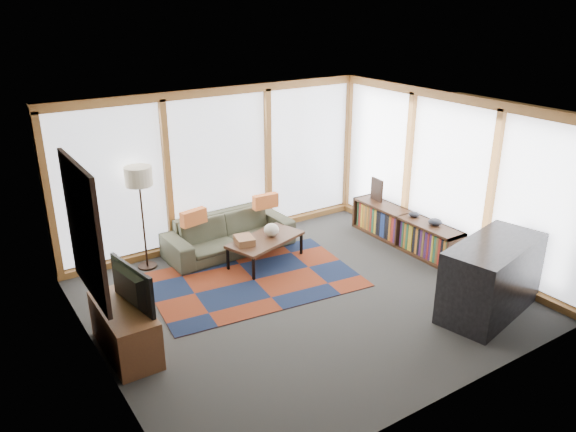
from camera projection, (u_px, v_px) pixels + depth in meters
ground at (304, 298)px, 7.80m from camera, size 5.50×5.50×0.00m
room_envelope at (311, 177)px, 7.92m from camera, size 5.52×5.02×2.62m
rug at (254, 280)px, 8.29m from camera, size 3.16×2.22×0.01m
sofa at (229, 234)px, 9.13m from camera, size 2.12×0.88×0.61m
pillow_left at (194, 217)px, 8.66m from camera, size 0.45×0.21×0.24m
pillow_right at (265, 201)px, 9.34m from camera, size 0.44×0.16×0.24m
floor_lamp at (143, 219)px, 8.41m from camera, size 0.41×0.41×1.62m
coffee_table at (266, 250)px, 8.79m from camera, size 1.35×0.95×0.41m
book_stack at (244, 240)px, 8.51m from camera, size 0.32×0.37×0.11m
vase at (271, 230)px, 8.77m from camera, size 0.25×0.25×0.21m
bookshelf at (404, 230)px, 9.37m from camera, size 0.41×2.23×0.56m
bowl_a at (435, 222)px, 8.81m from camera, size 0.24×0.24×0.11m
bowl_b at (414, 214)px, 9.14m from camera, size 0.21×0.21×0.09m
shelf_picture at (377, 190)px, 9.83m from camera, size 0.06×0.30×0.39m
tv_console at (125, 329)px, 6.54m from camera, size 0.49×1.19×0.59m
television at (125, 288)px, 6.33m from camera, size 0.26×0.90×0.51m
bar_counter at (491, 278)px, 7.31m from camera, size 1.68×1.05×0.99m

